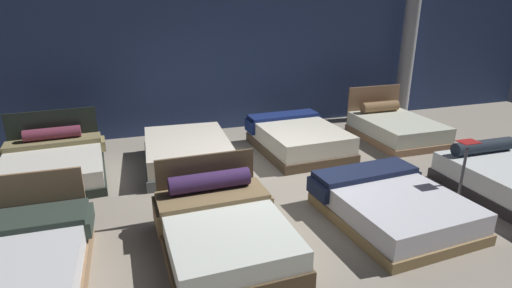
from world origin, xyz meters
TOP-DOWN VIEW (x-y plane):
  - ground_plane at (0.00, 0.00)m, footprint 18.00×18.00m
  - showroom_back_wall at (0.00, 3.54)m, footprint 18.00×0.06m
  - bed_0 at (-3.49, -1.39)m, footprint 1.61×2.04m
  - bed_1 at (-1.18, -1.35)m, footprint 1.53×1.96m
  - bed_2 at (1.21, -1.42)m, footprint 1.76×2.02m
  - bed_4 at (-3.44, 1.60)m, footprint 1.81×2.04m
  - bed_5 at (-1.16, 1.46)m, footprint 1.64×2.12m
  - bed_6 at (1.11, 1.53)m, footprint 1.66×2.14m
  - bed_7 at (3.47, 1.57)m, footprint 1.47×1.97m
  - price_sign at (2.30, -1.49)m, footprint 0.28×0.24m
  - support_pillar at (4.78, 3.11)m, footprint 0.36×0.36m

SIDE VIEW (x-z plane):
  - ground_plane at x=0.00m, z-range -0.02..0.00m
  - bed_2 at x=1.21m, z-range -0.03..0.48m
  - bed_4 at x=-3.44m, z-range -0.26..0.74m
  - bed_0 at x=-3.49m, z-range -0.23..0.72m
  - bed_7 at x=3.47m, z-range -0.26..0.76m
  - bed_5 at x=-1.16m, z-range 0.00..0.51m
  - bed_1 at x=-1.18m, z-range -0.21..0.73m
  - bed_6 at x=1.11m, z-range -0.03..0.56m
  - price_sign at x=2.30m, z-range -0.12..0.94m
  - showroom_back_wall at x=0.00m, z-range 0.00..3.50m
  - support_pillar at x=4.78m, z-range 0.00..3.50m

